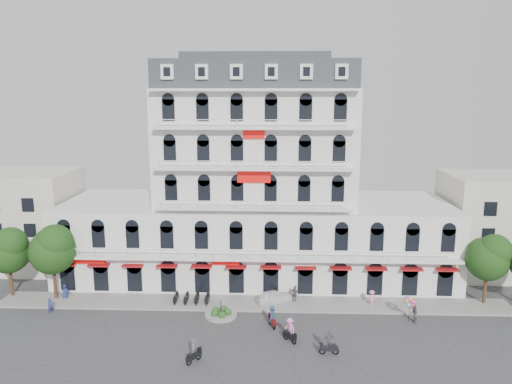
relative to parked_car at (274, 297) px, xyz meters
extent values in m
plane|color=#38383A|center=(-2.23, -9.50, -0.65)|extent=(120.00, 120.00, 0.00)
cube|color=gray|center=(-2.23, -0.50, -0.57)|extent=(53.00, 4.00, 0.16)
cube|color=silver|center=(-2.23, 8.50, 3.85)|extent=(45.00, 14.00, 9.00)
cube|color=silver|center=(-2.23, 8.50, 14.85)|extent=(22.00, 12.00, 13.00)
cube|color=#2D3035|center=(-2.23, 8.50, 22.85)|extent=(21.56, 11.76, 3.00)
cube|color=#2D3035|center=(-2.23, 8.50, 24.75)|extent=(15.84, 8.64, 0.80)
cube|color=#A21417|center=(-2.23, 1.00, 2.85)|extent=(40.50, 1.00, 0.15)
cube|color=red|center=(-2.23, 2.38, 12.35)|extent=(3.50, 0.10, 1.40)
cube|color=beige|center=(-32.23, 10.50, 5.35)|extent=(14.00, 10.00, 12.00)
cube|color=beige|center=(27.77, 10.50, 5.35)|extent=(14.00, 10.00, 12.00)
cylinder|color=gray|center=(-5.23, -3.50, -0.53)|extent=(3.20, 3.20, 0.24)
cylinder|color=black|center=(-5.23, -3.50, 0.25)|extent=(0.08, 0.08, 1.40)
sphere|color=#26521B|center=(-4.53, -3.50, -0.20)|extent=(0.70, 0.70, 0.70)
sphere|color=#26521B|center=(-5.00, -2.84, -0.20)|extent=(0.70, 0.70, 0.70)
sphere|color=#26521B|center=(-5.79, -3.08, -0.20)|extent=(0.70, 0.70, 0.70)
sphere|color=#26521B|center=(-5.80, -3.90, -0.20)|extent=(0.70, 0.70, 0.70)
sphere|color=#26521B|center=(-5.03, -4.17, -0.20)|extent=(0.70, 0.70, 0.70)
cylinder|color=#382314|center=(-28.23, 0.50, 1.11)|extent=(0.36, 0.36, 3.52)
sphere|color=#153711|center=(-28.23, 0.50, 4.31)|extent=(4.48, 4.48, 4.48)
sphere|color=#153711|center=(-27.73, 0.20, 5.35)|extent=(3.52, 3.52, 3.52)
sphere|color=#153711|center=(-28.63, 0.80, 4.95)|extent=(3.20, 3.20, 3.20)
cylinder|color=#382314|center=(-23.23, 0.00, 1.22)|extent=(0.36, 0.36, 3.74)
sphere|color=#153711|center=(-23.23, 0.00, 4.62)|extent=(4.76, 4.76, 4.76)
sphere|color=#153711|center=(-22.73, -0.30, 5.72)|extent=(3.74, 3.74, 3.74)
sphere|color=#153711|center=(-23.63, 0.30, 5.30)|extent=(3.40, 3.40, 3.40)
cylinder|color=#382314|center=(21.77, 0.50, 1.06)|extent=(0.36, 0.36, 3.43)
sphere|color=#153711|center=(21.77, 0.50, 4.18)|extent=(4.37, 4.37, 4.37)
sphere|color=#153711|center=(22.27, 0.20, 5.20)|extent=(3.43, 3.43, 3.43)
sphere|color=#153711|center=(21.37, 0.80, 4.81)|extent=(3.12, 3.12, 3.12)
imported|color=white|center=(0.00, 0.00, 0.00)|extent=(4.14, 2.99, 1.31)
cube|color=black|center=(-6.48, -12.15, -0.10)|extent=(1.16, 1.42, 0.35)
torus|color=black|center=(-6.16, -11.71, -0.37)|extent=(0.45, 0.56, 0.60)
torus|color=black|center=(-6.81, -12.60, -0.37)|extent=(0.45, 0.56, 0.60)
imported|color=#53555A|center=(-6.48, -12.15, 0.58)|extent=(0.64, 0.68, 1.57)
cube|color=maroon|center=(-0.19, -5.62, -0.10)|extent=(0.83, 1.53, 0.35)
torus|color=black|center=(-0.37, -5.10, -0.37)|extent=(0.31, 0.61, 0.60)
torus|color=black|center=(0.00, -6.14, -0.37)|extent=(0.31, 0.61, 0.60)
imported|color=navy|center=(-0.19, -5.62, 0.61)|extent=(0.75, 0.93, 1.63)
cube|color=black|center=(4.62, -10.45, -0.10)|extent=(1.51, 0.38, 0.35)
torus|color=black|center=(4.07, -10.47, -0.37)|extent=(0.60, 0.13, 0.60)
torus|color=black|center=(5.17, -10.44, -0.37)|extent=(0.60, 0.13, 0.60)
imported|color=slate|center=(4.62, -10.45, 0.64)|extent=(1.00, 0.43, 1.69)
cube|color=black|center=(1.38, -8.42, -0.10)|extent=(1.22, 1.38, 0.35)
torus|color=black|center=(1.73, -8.84, -0.37)|extent=(0.47, 0.54, 0.60)
torus|color=black|center=(1.03, -7.99, -0.37)|extent=(0.47, 0.54, 0.60)
imported|color=#F782CD|center=(1.38, -8.42, 0.68)|extent=(1.24, 1.30, 1.77)
imported|color=navy|center=(-22.23, 0.00, 0.16)|extent=(0.95, 0.84, 1.64)
imported|color=#54535A|center=(2.15, 0.00, 0.29)|extent=(1.18, 0.98, 1.88)
imported|color=pink|center=(10.01, -0.51, 0.20)|extent=(1.15, 0.71, 1.71)
imported|color=navy|center=(-22.23, -3.49, 0.11)|extent=(0.66, 0.65, 1.54)
imported|color=#595860|center=(13.30, -4.25, 0.22)|extent=(0.72, 0.89, 1.75)
cylinder|color=black|center=(12.90, -3.95, 0.35)|extent=(0.04, 0.04, 2.00)
sphere|color=#E54C99|center=(13.25, -3.95, 1.35)|extent=(0.44, 0.44, 0.44)
sphere|color=yellow|center=(13.07, -3.65, 1.56)|extent=(0.44, 0.44, 0.44)
sphere|color=#994CD8|center=(12.72, -3.65, 1.57)|extent=(0.44, 0.44, 0.44)
sphere|color=orange|center=(12.55, -3.95, 1.38)|extent=(0.44, 0.44, 0.44)
sphere|color=#4CB2E5|center=(12.73, -4.26, 1.16)|extent=(0.44, 0.44, 0.44)
sphere|color=#D8334C|center=(13.08, -4.25, 1.11)|extent=(0.44, 0.44, 0.44)
camera|label=1|loc=(-0.01, -49.02, 20.79)|focal=35.00mm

